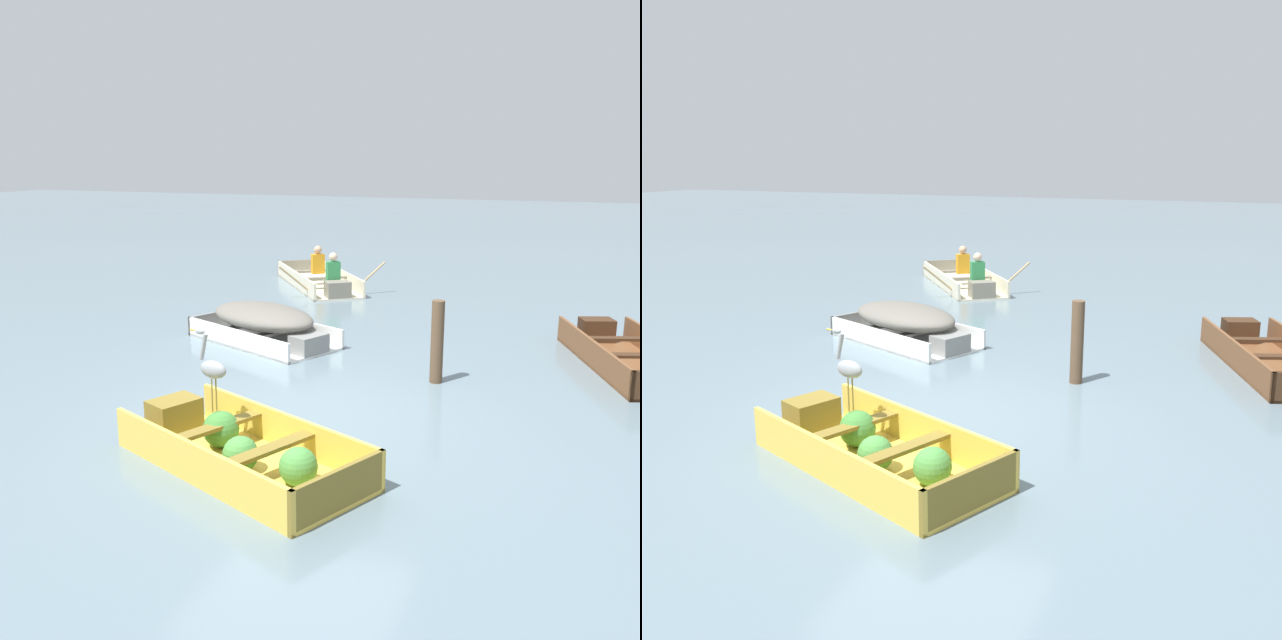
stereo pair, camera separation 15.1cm
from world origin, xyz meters
The scene contains 7 objects.
ground_plane centered at (0.00, 0.00, 0.00)m, with size 80.00×80.00×0.00m, color slate.
dinghy_yellow_foreground centered at (0.02, -1.51, 0.17)m, with size 2.87×2.10×0.42m.
skiff_wooden_brown_near_moored centered at (3.61, 3.52, 0.14)m, with size 2.04×3.19×0.39m.
skiff_white_mid_moored centered at (-1.72, 2.73, 0.35)m, with size 2.71×2.06×0.62m.
rowboat_cream_with_crew centered at (-2.59, 7.46, 0.19)m, with size 3.12×3.34×0.93m.
heron_on_dinghy centered at (-0.37, -1.27, 0.88)m, with size 0.46×0.21×0.84m.
mooring_post centered at (1.27, 1.72, 0.55)m, with size 0.17×0.17×1.10m, color brown.
Camera 2 is at (3.23, -7.17, 2.96)m, focal length 40.00 mm.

